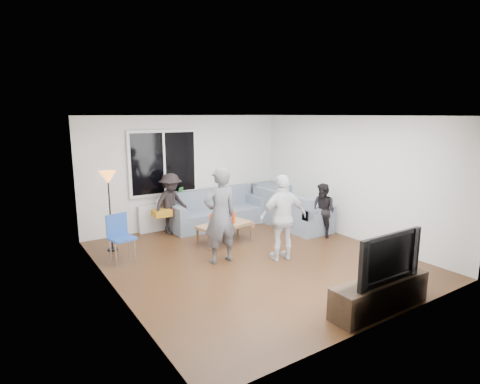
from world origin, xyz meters
TOP-DOWN VIEW (x-y plane):
  - floor at (0.00, 0.00)m, footprint 5.00×5.50m
  - ceiling at (0.00, 0.00)m, footprint 5.00×5.50m
  - wall_back at (0.00, 2.77)m, footprint 5.00×0.04m
  - wall_front at (0.00, -2.77)m, footprint 5.00×0.04m
  - wall_left at (-2.52, 0.00)m, footprint 0.04×5.50m
  - wall_right at (2.52, 0.00)m, footprint 0.04×5.50m
  - window_frame at (-0.60, 2.69)m, footprint 1.62×0.06m
  - window_glass at (-0.60, 2.65)m, footprint 1.50×0.02m
  - window_mullion at (-0.60, 2.64)m, footprint 0.05×0.03m
  - radiator at (-0.60, 2.65)m, footprint 1.30×0.12m
  - potted_plant at (-0.26, 2.62)m, footprint 0.24×0.21m
  - vase at (-0.76, 2.62)m, footprint 0.21×0.21m
  - sofa_back_section at (0.54, 2.27)m, footprint 2.30×0.85m
  - sofa_right_section at (2.02, 1.28)m, footprint 2.00×0.85m
  - sofa_corner at (2.24, 2.27)m, footprint 0.85×0.85m
  - cushion_yellow at (-0.86, 2.25)m, footprint 0.39×0.33m
  - cushion_red at (-0.54, 2.33)m, footprint 0.42×0.37m
  - coffee_table at (0.05, 1.11)m, footprint 1.20×0.83m
  - pitcher at (0.09, 1.03)m, footprint 0.17×0.17m
  - side_chair at (-2.05, 1.18)m, footprint 0.47×0.47m
  - floor_lamp at (-2.05, 1.90)m, footprint 0.32×0.32m
  - player_left at (-0.58, 0.21)m, footprint 0.64×0.44m
  - player_right at (0.45, -0.30)m, footprint 0.98×0.57m
  - spectator_right at (2.02, 0.26)m, footprint 0.53×0.63m
  - spectator_back at (-0.62, 2.30)m, footprint 0.98×0.73m
  - tv_console at (0.35, -2.50)m, footprint 1.60×0.40m
  - television at (0.35, -2.50)m, footprint 1.18×0.15m
  - bottle_a at (-0.21, 1.22)m, footprint 0.07×0.07m
  - bottle_b at (-0.09, 0.98)m, footprint 0.08×0.08m
  - bottle_d at (0.23, 1.04)m, footprint 0.07×0.07m

SIDE VIEW (x-z plane):
  - floor at x=0.00m, z-range -0.04..0.00m
  - coffee_table at x=0.05m, z-range 0.00..0.40m
  - tv_console at x=0.35m, z-range 0.00..0.44m
  - radiator at x=-0.60m, z-range 0.00..0.62m
  - sofa_back_section at x=0.54m, z-range 0.00..0.85m
  - sofa_right_section at x=2.02m, z-range 0.00..0.85m
  - sofa_corner at x=2.24m, z-range 0.00..0.85m
  - side_chair at x=-2.05m, z-range 0.00..0.86m
  - pitcher at x=0.09m, z-range 0.40..0.57m
  - bottle_b at x=-0.09m, z-range 0.40..0.61m
  - cushion_yellow at x=-0.86m, z-range 0.44..0.58m
  - cushion_red at x=-0.54m, z-range 0.45..0.57m
  - bottle_a at x=-0.21m, z-range 0.40..0.62m
  - bottle_d at x=0.23m, z-range 0.40..0.67m
  - spectator_right at x=2.02m, z-range 0.00..1.17m
  - spectator_back at x=-0.62m, z-range 0.00..1.36m
  - vase at x=-0.76m, z-range 0.62..0.81m
  - television at x=0.35m, z-range 0.44..1.12m
  - floor_lamp at x=-2.05m, z-range 0.00..1.56m
  - player_right at x=0.45m, z-range 0.00..1.58m
  - potted_plant at x=-0.26m, z-range 0.62..0.98m
  - player_left at x=-0.58m, z-range 0.00..1.73m
  - wall_back at x=0.00m, z-range 0.00..2.60m
  - wall_front at x=0.00m, z-range 0.00..2.60m
  - wall_left at x=-2.52m, z-range 0.00..2.60m
  - wall_right at x=2.52m, z-range 0.00..2.60m
  - window_frame at x=-0.60m, z-range 0.81..2.29m
  - window_glass at x=-0.60m, z-range 0.88..2.23m
  - window_mullion at x=-0.60m, z-range 0.88..2.23m
  - ceiling at x=0.00m, z-range 2.60..2.64m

